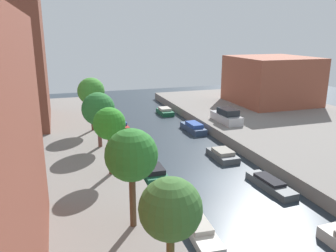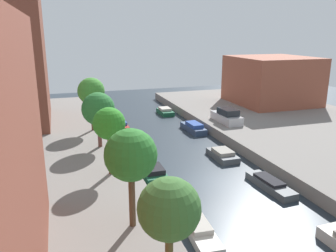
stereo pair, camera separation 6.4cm
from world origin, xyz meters
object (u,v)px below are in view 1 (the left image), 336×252
(moored_boat_left_5, at_px, (120,124))
(moored_boat_right_2, at_px, (270,184))
(street_tree_4, at_px, (98,109))
(moored_boat_left_2, at_px, (199,228))
(parked_car, at_px, (227,116))
(moored_boat_left_4, at_px, (134,143))
(moored_boat_right_3, at_px, (223,155))
(street_tree_1, at_px, (170,211))
(street_tree_5, at_px, (91,92))
(street_tree_2, at_px, (131,156))
(moored_boat_right_4, at_px, (193,128))
(low_block_right, at_px, (271,80))
(street_tree_3, at_px, (109,124))
(moored_boat_left_3, at_px, (153,174))
(moored_boat_right_5, at_px, (165,112))

(moored_boat_left_5, xyz_separation_m, moored_boat_right_2, (7.15, -18.95, -0.02))
(street_tree_4, bearing_deg, moored_boat_left_2, -75.38)
(parked_car, height_order, moored_boat_left_4, parked_car)
(moored_boat_left_4, height_order, moored_boat_right_3, moored_boat_right_3)
(moored_boat_right_3, bearing_deg, street_tree_1, -122.71)
(street_tree_5, height_order, moored_boat_left_4, street_tree_5)
(street_tree_1, bearing_deg, street_tree_4, 90.00)
(street_tree_2, height_order, moored_boat_right_4, street_tree_2)
(low_block_right, distance_m, street_tree_3, 30.56)
(moored_boat_left_3, relative_size, moored_boat_left_5, 0.78)
(street_tree_1, distance_m, moored_boat_right_2, 14.72)
(moored_boat_right_2, relative_size, moored_boat_right_4, 1.04)
(street_tree_2, bearing_deg, moored_boat_right_5, 69.12)
(low_block_right, xyz_separation_m, street_tree_5, (-24.88, -6.20, 0.75))
(street_tree_3, bearing_deg, street_tree_2, -90.00)
(street_tree_3, relative_size, moored_boat_right_2, 1.07)
(street_tree_4, bearing_deg, moored_boat_left_3, -61.97)
(low_block_right, bearing_deg, street_tree_5, -166.00)
(moored_boat_left_4, relative_size, moored_boat_right_3, 1.13)
(moored_boat_left_3, distance_m, moored_boat_right_2, 8.39)
(street_tree_2, height_order, moored_boat_right_5, street_tree_2)
(street_tree_3, bearing_deg, moored_boat_right_5, 62.64)
(moored_boat_left_4, distance_m, moored_boat_right_4, 7.96)
(moored_boat_left_4, distance_m, moored_boat_right_2, 13.72)
(parked_car, distance_m, moored_boat_left_2, 20.48)
(street_tree_2, relative_size, street_tree_4, 1.09)
(parked_car, relative_size, moored_boat_right_4, 1.04)
(street_tree_4, bearing_deg, low_block_right, 25.10)
(low_block_right, xyz_separation_m, street_tree_1, (-24.88, -30.69, 0.87))
(low_block_right, relative_size, moored_boat_right_5, 3.10)
(low_block_right, relative_size, street_tree_3, 2.17)
(street_tree_4, distance_m, moored_boat_right_5, 17.41)
(moored_boat_left_3, xyz_separation_m, moored_boat_right_4, (7.61, 10.76, -0.02))
(moored_boat_left_2, bearing_deg, moored_boat_right_5, 76.12)
(street_tree_2, relative_size, parked_car, 1.17)
(street_tree_4, bearing_deg, street_tree_1, -90.00)
(street_tree_3, bearing_deg, moored_boat_left_4, 67.32)
(moored_boat_left_4, relative_size, moored_boat_right_4, 0.91)
(moored_boat_left_2, height_order, moored_boat_left_3, moored_boat_left_3)
(moored_boat_right_5, bearing_deg, low_block_right, -7.42)
(moored_boat_left_3, distance_m, moored_boat_left_4, 7.73)
(moored_boat_right_4, bearing_deg, low_block_right, 25.31)
(street_tree_2, bearing_deg, moored_boat_left_4, 77.44)
(street_tree_4, height_order, moored_boat_left_5, street_tree_4)
(street_tree_5, bearing_deg, moored_boat_left_3, -74.64)
(moored_boat_left_2, distance_m, moored_boat_right_5, 27.80)
(street_tree_5, bearing_deg, moored_boat_right_3, -41.94)
(moored_boat_left_3, bearing_deg, street_tree_5, 105.36)
(moored_boat_right_2, bearing_deg, street_tree_5, 124.42)
(low_block_right, distance_m, street_tree_4, 27.48)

